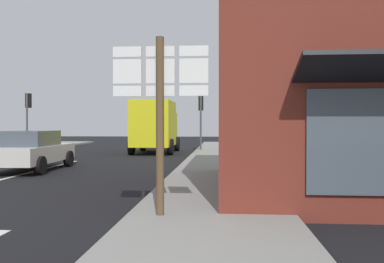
{
  "coord_description": "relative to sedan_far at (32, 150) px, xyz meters",
  "views": [
    {
      "loc": [
        6.78,
        -6.0,
        1.7
      ],
      "look_at": [
        5.36,
        12.46,
        1.37
      ],
      "focal_mm": 37.36,
      "sensor_mm": 36.0,
      "label": 1
    }
  ],
  "objects": [
    {
      "name": "ground_plane",
      "position": [
        0.24,
        1.82,
        -0.76
      ],
      "size": [
        80.0,
        80.0,
        0.0
      ],
      "primitive_type": "plane",
      "color": "black"
    },
    {
      "name": "sidewalk_right",
      "position": [
        6.84,
        -0.18,
        -0.69
      ],
      "size": [
        2.94,
        44.0,
        0.14
      ],
      "primitive_type": "cube",
      "color": "gray",
      "rests_on": "ground"
    },
    {
      "name": "lane_centre_stripe",
      "position": [
        0.24,
        -2.18,
        -0.75
      ],
      "size": [
        0.16,
        12.0,
        0.01
      ],
      "primitive_type": "cube",
      "color": "silver",
      "rests_on": "ground"
    },
    {
      "name": "sedan_far",
      "position": [
        0.0,
        0.0,
        0.0
      ],
      "size": [
        2.08,
        4.26,
        1.47
      ],
      "color": "beige",
      "rests_on": "ground"
    },
    {
      "name": "delivery_truck",
      "position": [
        3.02,
        9.3,
        0.89
      ],
      "size": [
        2.51,
        5.02,
        3.05
      ],
      "color": "yellow",
      "rests_on": "ground"
    },
    {
      "name": "route_sign_post",
      "position": [
        5.95,
        -7.37,
        1.24
      ],
      "size": [
        1.66,
        0.14,
        3.2
      ],
      "color": "brown",
      "rests_on": "ground"
    },
    {
      "name": "traffic_light_far_right",
      "position": [
        5.66,
        10.68,
        1.81
      ],
      "size": [
        0.3,
        0.49,
        3.47
      ],
      "color": "#47474C",
      "rests_on": "ground"
    },
    {
      "name": "traffic_light_far_left",
      "position": [
        -5.18,
        10.02,
        1.94
      ],
      "size": [
        0.3,
        0.49,
        3.65
      ],
      "color": "#47474C",
      "rests_on": "ground"
    }
  ]
}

